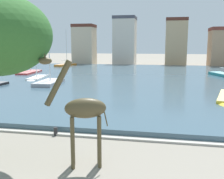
{
  "coord_description": "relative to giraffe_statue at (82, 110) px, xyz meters",
  "views": [
    {
      "loc": [
        4.08,
        -5.59,
        5.52
      ],
      "look_at": [
        0.37,
        13.49,
        2.2
      ],
      "focal_mm": 42.72,
      "sensor_mm": 36.0,
      "label": 1
    }
  ],
  "objects": [
    {
      "name": "giraffe_statue",
      "position": [
        0.0,
        0.0,
        0.0
      ],
      "size": [
        2.88,
        1.32,
        5.15
      ],
      "color": "#4C4228",
      "rests_on": "ground"
    },
    {
      "name": "sailboat_orange",
      "position": [
        -19.34,
        50.01,
        -2.17
      ],
      "size": [
        3.64,
        7.89,
        8.95
      ],
      "color": "orange",
      "rests_on": "ground"
    },
    {
      "name": "townhouse_tall_gabled",
      "position": [
        17.26,
        58.48,
        2.13
      ],
      "size": [
        5.9,
        7.0,
        9.49
      ],
      "color": "tan",
      "rests_on": "ground"
    },
    {
      "name": "sailboat_red",
      "position": [
        -20.23,
        33.65,
        -2.26
      ],
      "size": [
        2.66,
        8.13,
        6.69
      ],
      "color": "red",
      "rests_on": "ground"
    },
    {
      "name": "townhouse_end_terrace",
      "position": [
        6.4,
        60.74,
        3.42
      ],
      "size": [
        5.44,
        5.48,
        12.06
      ],
      "color": "tan",
      "rests_on": "ground"
    },
    {
      "name": "harbor_water",
      "position": [
        -0.59,
        29.93,
        -2.41
      ],
      "size": [
        89.05,
        51.66,
        0.44
      ],
      "primitive_type": "cube",
      "color": "#3D5666",
      "rests_on": "ground"
    },
    {
      "name": "quay_edge_coping",
      "position": [
        -0.59,
        3.85,
        -2.57
      ],
      "size": [
        89.05,
        0.5,
        0.12
      ],
      "primitive_type": "cube",
      "color": "#ADA89E",
      "rests_on": "ground"
    },
    {
      "name": "townhouse_corner_house",
      "position": [
        -7.04,
        61.3,
        3.78
      ],
      "size": [
        5.88,
        6.39,
        12.78
      ],
      "color": "beige",
      "rests_on": "ground"
    },
    {
      "name": "townhouse_narrow_midrow",
      "position": [
        -17.45,
        58.13,
        2.7
      ],
      "size": [
        5.56,
        5.46,
        10.63
      ],
      "color": "#C6B293",
      "rests_on": "ground"
    },
    {
      "name": "mooring_bollard",
      "position": [
        -2.88,
        3.7,
        -2.38
      ],
      "size": [
        0.24,
        0.24,
        0.5
      ],
      "primitive_type": "cylinder",
      "color": "#232326",
      "rests_on": "ground"
    },
    {
      "name": "sailboat_grey",
      "position": [
        -10.94,
        21.27,
        -2.18
      ],
      "size": [
        2.7,
        6.63,
        6.1
      ],
      "color": "#939399",
      "rests_on": "ground"
    },
    {
      "name": "sailboat_white",
      "position": [
        -15.2,
        25.71,
        -2.28
      ],
      "size": [
        2.7,
        6.85,
        7.22
      ],
      "color": "white",
      "rests_on": "ground"
    }
  ]
}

